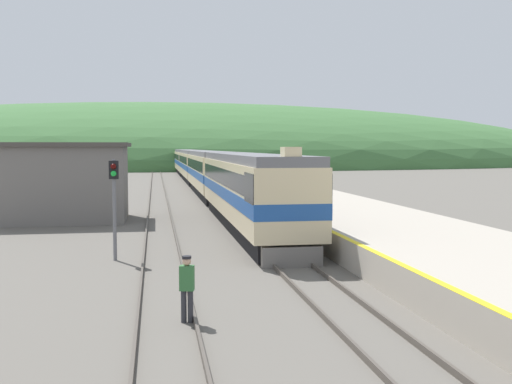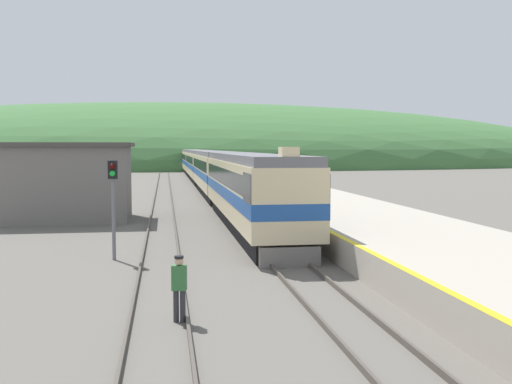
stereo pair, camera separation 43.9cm
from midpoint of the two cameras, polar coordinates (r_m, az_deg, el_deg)
track_main at (r=71.89m, az=-4.87°, el=0.80°), size 1.52×180.00×0.16m
track_siding at (r=71.73m, az=-8.64°, el=0.76°), size 1.52×180.00×0.16m
platform at (r=52.72m, az=2.43°, el=0.05°), size 7.09×140.00×1.08m
distant_hills at (r=159.14m, az=-6.96°, el=2.65°), size 230.46×103.71×31.57m
station_shed at (r=37.75m, az=-17.76°, el=0.96°), size 8.50×5.89×4.69m
express_train_lead_car at (r=32.20m, az=-0.19°, el=0.38°), size 2.95×21.78×4.43m
carriage_second at (r=54.85m, az=-3.71°, el=1.96°), size 2.94×21.65×4.07m
carriage_third at (r=77.32m, az=-5.15°, el=2.62°), size 2.94×21.65×4.07m
carriage_fourth at (r=99.81m, az=-5.95°, el=2.98°), size 2.94×21.65×4.07m
signal_post_siding at (r=23.85m, az=-12.95°, el=0.37°), size 0.36×0.42×3.95m
track_worker at (r=15.32m, az=-6.50°, el=-8.75°), size 0.40×0.29×1.70m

